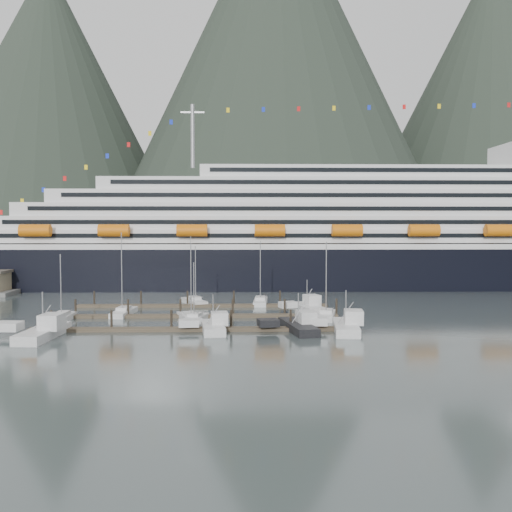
% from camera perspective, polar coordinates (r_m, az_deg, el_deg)
% --- Properties ---
extents(ground, '(1600.00, 1600.00, 0.00)m').
position_cam_1_polar(ground, '(99.92, -2.85, -6.12)').
color(ground, '#4C595A').
rests_on(ground, ground).
extents(mountains, '(870.00, 440.00, 420.00)m').
position_cam_1_polar(mountains, '(704.58, 2.94, 15.09)').
color(mountains, black).
rests_on(mountains, ground).
extents(cruise_ship, '(210.00, 30.40, 50.30)m').
position_cam_1_polar(cruise_ship, '(155.99, 8.82, 1.57)').
color(cruise_ship, black).
rests_on(cruise_ship, ground).
extents(dock_near, '(48.18, 2.28, 3.20)m').
position_cam_1_polar(dock_near, '(90.35, -6.18, -6.91)').
color(dock_near, '#41382A').
rests_on(dock_near, ground).
extents(dock_mid, '(48.18, 2.28, 3.20)m').
position_cam_1_polar(dock_mid, '(103.14, -5.56, -5.67)').
color(dock_mid, '#41382A').
rests_on(dock_mid, ground).
extents(dock_far, '(48.18, 2.28, 3.20)m').
position_cam_1_polar(dock_far, '(115.97, -5.07, -4.70)').
color(dock_far, '#41382A').
rests_on(dock_far, ground).
extents(sailboat_a, '(2.73, 8.81, 11.46)m').
position_cam_1_polar(sailboat_a, '(104.31, -17.92, -5.65)').
color(sailboat_a, silver).
rests_on(sailboat_a, ground).
extents(sailboat_b, '(3.29, 9.71, 14.92)m').
position_cam_1_polar(sailboat_b, '(107.63, -12.49, -5.30)').
color(sailboat_b, silver).
rests_on(sailboat_b, ground).
extents(sailboat_c, '(4.03, 8.58, 10.10)m').
position_cam_1_polar(sailboat_c, '(98.99, -5.78, -5.99)').
color(sailboat_c, silver).
rests_on(sailboat_c, ground).
extents(sailboat_d, '(5.31, 10.11, 14.31)m').
position_cam_1_polar(sailboat_d, '(99.80, -6.32, -5.90)').
color(sailboat_d, silver).
rests_on(sailboat_d, ground).
extents(sailboat_f, '(6.05, 9.32, 12.08)m').
position_cam_1_polar(sailboat_f, '(120.01, -5.91, -4.39)').
color(sailboat_f, silver).
rests_on(sailboat_f, ground).
extents(sailboat_g, '(3.19, 10.30, 13.07)m').
position_cam_1_polar(sailboat_g, '(119.65, 0.43, -4.40)').
color(sailboat_g, silver).
rests_on(sailboat_g, ground).
extents(sailboat_h, '(4.52, 9.50, 13.47)m').
position_cam_1_polar(sailboat_h, '(102.16, 6.72, -5.69)').
color(sailboat_h, silver).
rests_on(sailboat_h, ground).
extents(trawler_a, '(9.48, 13.12, 7.11)m').
position_cam_1_polar(trawler_a, '(89.50, -19.71, -6.77)').
color(trawler_a, silver).
rests_on(trawler_a, ground).
extents(trawler_b, '(7.42, 9.72, 6.08)m').
position_cam_1_polar(trawler_b, '(89.18, -4.18, -6.70)').
color(trawler_b, silver).
rests_on(trawler_b, ground).
extents(trawler_c, '(8.93, 12.48, 6.14)m').
position_cam_1_polar(trawler_c, '(89.94, 3.96, -6.61)').
color(trawler_c, black).
rests_on(trawler_c, ground).
extents(trawler_d, '(8.68, 11.70, 6.78)m').
position_cam_1_polar(trawler_d, '(90.02, 8.46, -6.59)').
color(trawler_d, silver).
rests_on(trawler_d, ground).
extents(trawler_e, '(8.36, 10.32, 6.34)m').
position_cam_1_polar(trawler_e, '(109.72, 4.82, -4.86)').
color(trawler_e, silver).
rests_on(trawler_e, ground).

